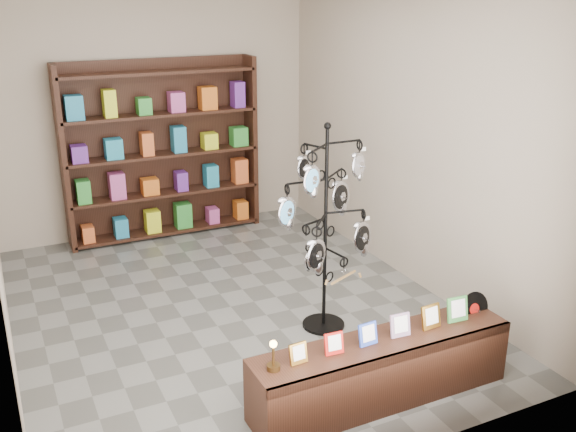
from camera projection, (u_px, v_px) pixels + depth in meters
The scene contains 5 objects.
ground at pixel (231, 307), 6.37m from camera, with size 5.00×5.00×0.00m, color slate.
room_envelope at pixel (225, 122), 5.75m from camera, with size 5.00×5.00×5.00m.
display_tree at pixel (326, 214), 5.64m from camera, with size 1.02×1.02×1.92m.
front_shelf at pixel (382, 369), 4.85m from camera, with size 2.09×0.43×0.74m.
back_shelving at pixel (163, 155), 7.98m from camera, with size 2.42×0.36×2.20m.
Camera 1 is at (-1.96, -5.39, 2.97)m, focal length 40.00 mm.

